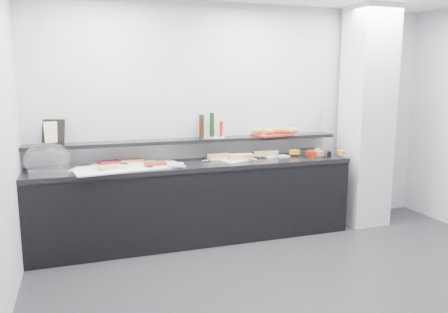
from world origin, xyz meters
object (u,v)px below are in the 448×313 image
object	(u,v)px
condiment_tray	(213,137)
bread_tray	(272,135)
sandwich_plate_mid	(239,160)
cloche_base	(54,170)
framed_print	(53,132)
carafe	(324,121)

from	to	relation	value
condiment_tray	bread_tray	xyz separation A→B (m)	(0.74, -0.03, 0.00)
sandwich_plate_mid	bread_tray	world-z (taller)	bread_tray
sandwich_plate_mid	cloche_base	bearing A→B (deg)	155.37
sandwich_plate_mid	framed_print	world-z (taller)	framed_print
condiment_tray	framed_print	bearing A→B (deg)	-158.18
cloche_base	bread_tray	bearing A→B (deg)	24.42
bread_tray	sandwich_plate_mid	bearing A→B (deg)	-170.72
cloche_base	carafe	size ratio (longest dim) A/B	1.34
cloche_base	sandwich_plate_mid	distance (m)	1.99
cloche_base	condiment_tray	bearing A→B (deg)	27.05
framed_print	carafe	size ratio (longest dim) A/B	0.87
cloche_base	bread_tray	xyz separation A→B (m)	(2.49, 0.16, 0.24)
carafe	cloche_base	bearing A→B (deg)	-176.94
cloche_base	condiment_tray	size ratio (longest dim) A/B	1.53
cloche_base	sandwich_plate_mid	xyz separation A→B (m)	(1.99, -0.03, -0.01)
condiment_tray	cloche_base	bearing A→B (deg)	-150.24
cloche_base	bread_tray	distance (m)	2.51
bread_tray	carafe	bearing A→B (deg)	-11.17
condiment_tray	bread_tray	bearing A→B (deg)	20.89
sandwich_plate_mid	bread_tray	xyz separation A→B (m)	(0.50, 0.20, 0.25)
bread_tray	carafe	world-z (taller)	carafe
carafe	condiment_tray	bearing A→B (deg)	179.15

